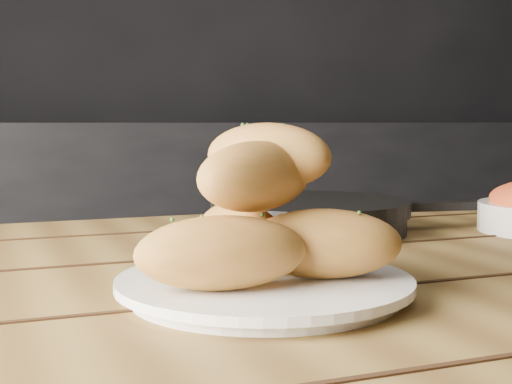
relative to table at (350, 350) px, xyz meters
name	(u,v)px	position (x,y,z in m)	size (l,w,h in m)	color
counter	(313,256)	(0.68, 1.48, -0.21)	(2.80, 0.60, 0.90)	black
table	(350,350)	(0.00, 0.00, 0.00)	(1.55, 0.92, 0.75)	olive
plate	(264,286)	(-0.14, -0.10, 0.10)	(0.26, 0.26, 0.02)	white
bread_rolls	(262,213)	(-0.14, -0.09, 0.17)	(0.24, 0.19, 0.13)	#AE6A30
skillet	(312,215)	(0.06, 0.22, 0.12)	(0.41, 0.27, 0.05)	black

